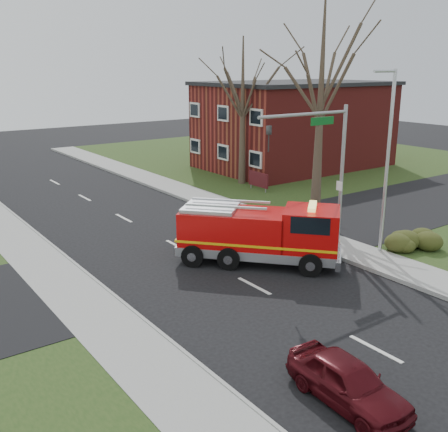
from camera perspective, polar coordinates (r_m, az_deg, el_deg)
ground at (r=21.24m, az=3.31°, el=-7.63°), size 120.00×120.00×0.00m
sidewalk_right at (r=25.33m, az=14.29°, el=-3.94°), size 2.40×80.00×0.15m
sidewalk_left at (r=18.30m, az=-12.27°, el=-11.84°), size 2.40×80.00×0.15m
brick_building at (r=45.80m, az=7.70°, el=9.82°), size 15.40×10.40×7.25m
health_center_sign at (r=36.58m, az=3.75°, el=3.97°), size 0.12×2.00×1.40m
hedge_corner at (r=26.76m, az=19.88°, el=-2.20°), size 2.80×2.00×0.90m
bare_tree_near at (r=30.35m, az=10.54°, el=13.70°), size 6.00×6.00×12.00m
bare_tree_far at (r=38.09m, az=2.05°, el=12.99°), size 5.25×5.25×10.50m
traffic_signal_mast at (r=24.42m, az=10.83°, el=6.78°), size 5.29×0.18×6.80m
streetlight_pole at (r=24.64m, az=17.31°, el=6.06°), size 1.48×0.16×8.40m
fire_engine at (r=23.31m, az=4.03°, el=-2.10°), size 6.43×6.80×2.82m
parked_car_maroon at (r=14.62m, az=13.31°, el=-17.14°), size 1.65×3.71×1.24m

